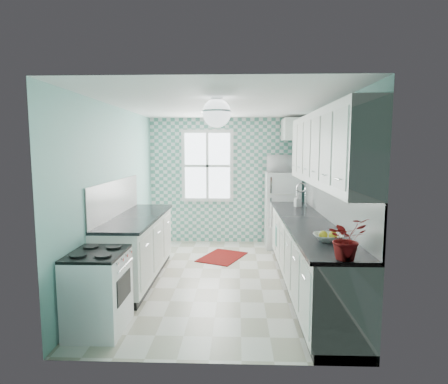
{
  "coord_description": "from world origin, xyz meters",
  "views": [
    {
      "loc": [
        0.25,
        -5.32,
        1.91
      ],
      "look_at": [
        0.05,
        0.25,
        1.25
      ],
      "focal_mm": 30.0,
      "sensor_mm": 36.0,
      "label": 1
    }
  ],
  "objects_px": {
    "fridge": "(282,210)",
    "sink": "(296,208)",
    "potted_plant": "(346,238)",
    "fruit_bowl": "(328,237)",
    "microwave": "(283,163)",
    "stove": "(98,290)",
    "ceiling_light": "(217,113)"
  },
  "relations": [
    {
      "from": "ceiling_light",
      "to": "sink",
      "type": "bearing_deg",
      "value": 51.65
    },
    {
      "from": "fridge",
      "to": "sink",
      "type": "distance_m",
      "value": 1.1
    },
    {
      "from": "sink",
      "to": "fridge",
      "type": "bearing_deg",
      "value": 96.11
    },
    {
      "from": "fridge",
      "to": "fruit_bowl",
      "type": "bearing_deg",
      "value": -86.55
    },
    {
      "from": "sink",
      "to": "potted_plant",
      "type": "xyz_separation_m",
      "value": [
        -0.0,
        -2.82,
        0.19
      ]
    },
    {
      "from": "sink",
      "to": "fruit_bowl",
      "type": "xyz_separation_m",
      "value": [
        -0.0,
        -2.18,
        0.04
      ]
    },
    {
      "from": "stove",
      "to": "fruit_bowl",
      "type": "relative_size",
      "value": 2.74
    },
    {
      "from": "sink",
      "to": "potted_plant",
      "type": "relative_size",
      "value": 1.42
    },
    {
      "from": "sink",
      "to": "fruit_bowl",
      "type": "height_order",
      "value": "sink"
    },
    {
      "from": "fridge",
      "to": "sink",
      "type": "xyz_separation_m",
      "value": [
        0.09,
        -1.08,
        0.21
      ]
    },
    {
      "from": "fridge",
      "to": "stove",
      "type": "bearing_deg",
      "value": -122.21
    },
    {
      "from": "stove",
      "to": "fruit_bowl",
      "type": "height_order",
      "value": "fruit_bowl"
    },
    {
      "from": "ceiling_light",
      "to": "microwave",
      "type": "bearing_deg",
      "value": 66.91
    },
    {
      "from": "ceiling_light",
      "to": "fridge",
      "type": "height_order",
      "value": "ceiling_light"
    },
    {
      "from": "potted_plant",
      "to": "fruit_bowl",
      "type": "bearing_deg",
      "value": 90.0
    },
    {
      "from": "fridge",
      "to": "microwave",
      "type": "height_order",
      "value": "microwave"
    },
    {
      "from": "potted_plant",
      "to": "sink",
      "type": "bearing_deg",
      "value": 89.91
    },
    {
      "from": "ceiling_light",
      "to": "sink",
      "type": "height_order",
      "value": "ceiling_light"
    },
    {
      "from": "fridge",
      "to": "potted_plant",
      "type": "xyz_separation_m",
      "value": [
        0.09,
        -3.9,
        0.4
      ]
    },
    {
      "from": "fruit_bowl",
      "to": "potted_plant",
      "type": "height_order",
      "value": "potted_plant"
    },
    {
      "from": "sink",
      "to": "microwave",
      "type": "xyz_separation_m",
      "value": [
        -0.09,
        1.08,
        0.68
      ]
    },
    {
      "from": "ceiling_light",
      "to": "stove",
      "type": "bearing_deg",
      "value": -145.98
    },
    {
      "from": "stove",
      "to": "sink",
      "type": "bearing_deg",
      "value": 46.38
    },
    {
      "from": "microwave",
      "to": "fridge",
      "type": "bearing_deg",
      "value": 53.73
    },
    {
      "from": "stove",
      "to": "potted_plant",
      "type": "height_order",
      "value": "potted_plant"
    },
    {
      "from": "fruit_bowl",
      "to": "microwave",
      "type": "xyz_separation_m",
      "value": [
        -0.09,
        3.26,
        0.64
      ]
    },
    {
      "from": "fridge",
      "to": "sink",
      "type": "height_order",
      "value": "fridge"
    },
    {
      "from": "potted_plant",
      "to": "ceiling_light",
      "type": "bearing_deg",
      "value": 132.68
    },
    {
      "from": "ceiling_light",
      "to": "fruit_bowl",
      "type": "xyz_separation_m",
      "value": [
        1.2,
        -0.66,
        -1.35
      ]
    },
    {
      "from": "fridge",
      "to": "potted_plant",
      "type": "bearing_deg",
      "value": -86.81
    },
    {
      "from": "stove",
      "to": "potted_plant",
      "type": "distance_m",
      "value": 2.55
    },
    {
      "from": "ceiling_light",
      "to": "sink",
      "type": "relative_size",
      "value": 0.66
    }
  ]
}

